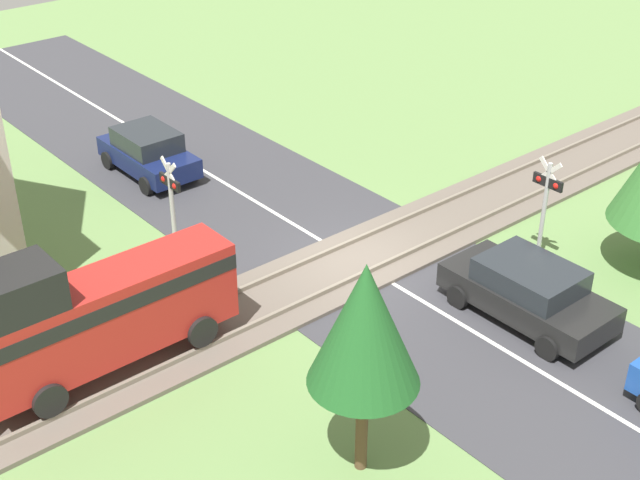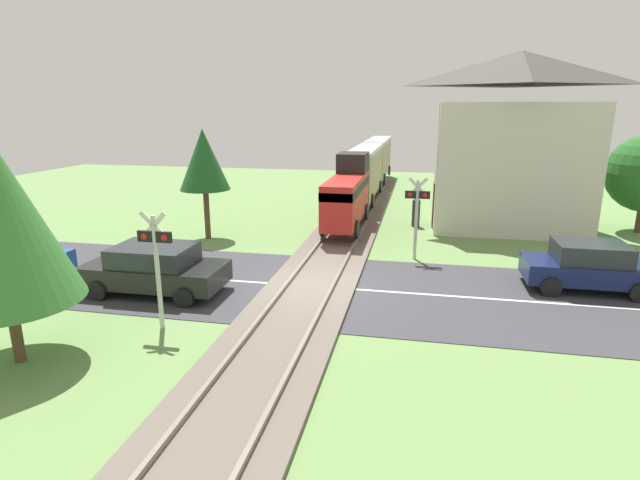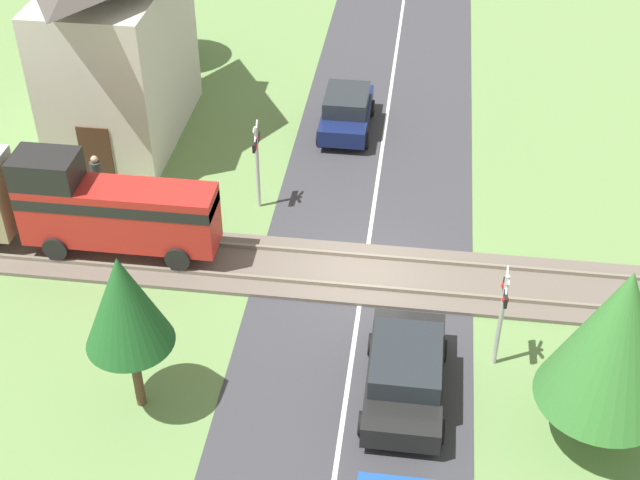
{
  "view_description": "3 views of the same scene",
  "coord_description": "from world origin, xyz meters",
  "px_view_note": "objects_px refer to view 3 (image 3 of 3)",
  "views": [
    {
      "loc": [
        -15.12,
        14.01,
        12.63
      ],
      "look_at": [
        0.0,
        1.31,
        1.2
      ],
      "focal_mm": 50.0,
      "sensor_mm": 36.0,
      "label": 1
    },
    {
      "loc": [
        3.21,
        -14.56,
        5.51
      ],
      "look_at": [
        0.0,
        1.31,
        1.2
      ],
      "focal_mm": 28.0,
      "sensor_mm": 36.0,
      "label": 2
    },
    {
      "loc": [
        -20.32,
        -1.37,
        16.88
      ],
      "look_at": [
        0.0,
        1.31,
        1.2
      ],
      "focal_mm": 50.0,
      "sensor_mm": 36.0,
      "label": 3
    }
  ],
  "objects_px": {
    "station_building": "(116,35)",
    "car_far_side": "(347,111)",
    "car_near_crossing": "(405,372)",
    "crossing_signal_west_approach": "(503,306)",
    "crossing_signal_east_approach": "(257,155)",
    "pedestrian_by_station": "(97,177)"
  },
  "relations": [
    {
      "from": "station_building",
      "to": "car_far_side",
      "type": "bearing_deg",
      "value": -81.34
    },
    {
      "from": "car_near_crossing",
      "to": "crossing_signal_west_approach",
      "type": "xyz_separation_m",
      "value": [
        1.43,
        -2.3,
        1.19
      ]
    },
    {
      "from": "car_far_side",
      "to": "station_building",
      "type": "bearing_deg",
      "value": 98.66
    },
    {
      "from": "car_near_crossing",
      "to": "crossing_signal_west_approach",
      "type": "distance_m",
      "value": 2.96
    },
    {
      "from": "car_far_side",
      "to": "crossing_signal_west_approach",
      "type": "relative_size",
      "value": 1.22
    },
    {
      "from": "crossing_signal_west_approach",
      "to": "crossing_signal_east_approach",
      "type": "xyz_separation_m",
      "value": [
        6.26,
        7.47,
        0.0
      ]
    },
    {
      "from": "crossing_signal_west_approach",
      "to": "station_building",
      "type": "distance_m",
      "value": 16.82
    },
    {
      "from": "pedestrian_by_station",
      "to": "car_near_crossing",
      "type": "bearing_deg",
      "value": -125.86
    },
    {
      "from": "car_near_crossing",
      "to": "car_far_side",
      "type": "distance_m",
      "value": 13.3
    },
    {
      "from": "station_building",
      "to": "crossing_signal_west_approach",
      "type": "bearing_deg",
      "value": -128.26
    },
    {
      "from": "car_near_crossing",
      "to": "car_far_side",
      "type": "bearing_deg",
      "value": 12.5
    },
    {
      "from": "car_near_crossing",
      "to": "pedestrian_by_station",
      "type": "xyz_separation_m",
      "value": [
        7.64,
        10.57,
        -0.1
      ]
    },
    {
      "from": "crossing_signal_west_approach",
      "to": "pedestrian_by_station",
      "type": "bearing_deg",
      "value": 64.23
    },
    {
      "from": "crossing_signal_east_approach",
      "to": "station_building",
      "type": "distance_m",
      "value": 7.21
    },
    {
      "from": "car_near_crossing",
      "to": "station_building",
      "type": "height_order",
      "value": "station_building"
    },
    {
      "from": "car_near_crossing",
      "to": "crossing_signal_west_approach",
      "type": "relative_size",
      "value": 1.37
    },
    {
      "from": "crossing_signal_east_approach",
      "to": "pedestrian_by_station",
      "type": "bearing_deg",
      "value": 90.56
    },
    {
      "from": "car_far_side",
      "to": "pedestrian_by_station",
      "type": "xyz_separation_m",
      "value": [
        -5.35,
        7.69,
        -0.1
      ]
    },
    {
      "from": "crossing_signal_east_approach",
      "to": "car_far_side",
      "type": "bearing_deg",
      "value": -23.45
    },
    {
      "from": "car_far_side",
      "to": "pedestrian_by_station",
      "type": "relative_size",
      "value": 2.48
    },
    {
      "from": "station_building",
      "to": "pedestrian_by_station",
      "type": "xyz_separation_m",
      "value": [
        -4.14,
        -0.25,
        -3.15
      ]
    },
    {
      "from": "car_far_side",
      "to": "station_building",
      "type": "height_order",
      "value": "station_building"
    }
  ]
}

